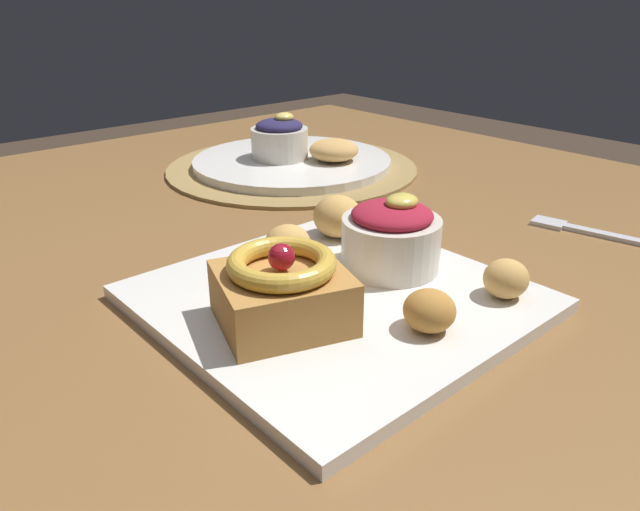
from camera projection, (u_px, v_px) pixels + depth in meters
name	position (u px, v px, depth m)	size (l,w,h in m)	color
dining_table	(224.00, 314.00, 0.68)	(1.29, 1.07, 0.73)	brown
woven_placemat	(292.00, 167.00, 0.90)	(0.37, 0.37, 0.01)	#997A47
front_plate	(335.00, 299.00, 0.51)	(0.29, 0.29, 0.01)	white
cake_slice	(282.00, 290.00, 0.45)	(0.12, 0.11, 0.07)	#B77F3D
berry_ramekin	(391.00, 237.00, 0.54)	(0.09, 0.09, 0.07)	silver
fritter_front	(288.00, 243.00, 0.56)	(0.04, 0.04, 0.04)	tan
fritter_middle	(429.00, 311.00, 0.45)	(0.04, 0.04, 0.03)	#BC7F38
fritter_back	(338.00, 216.00, 0.62)	(0.05, 0.05, 0.04)	tan
fritter_extra	(506.00, 279.00, 0.50)	(0.04, 0.04, 0.03)	tan
back_plate	(292.00, 162.00, 0.90)	(0.29, 0.29, 0.01)	white
back_ramekin	(280.00, 139.00, 0.88)	(0.08, 0.08, 0.07)	silver
back_pastry	(334.00, 150.00, 0.87)	(0.07, 0.07, 0.03)	tan
fork	(580.00, 230.00, 0.67)	(0.04, 0.13, 0.00)	silver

